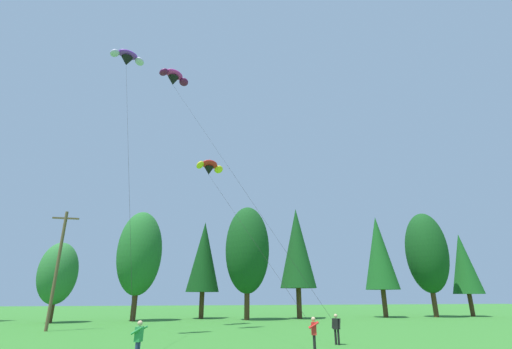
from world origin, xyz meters
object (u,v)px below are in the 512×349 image
object	(u,v)px
parafoil_kite_high_purple	(127,58)
parafoil_kite_far_magenta	(174,77)
kite_flyer_near	(139,338)
utility_pole	(58,265)
kite_flyer_mid	(314,332)
kite_flyer_far	(336,327)
parafoil_kite_mid_red_yellow	(209,167)

from	to	relation	value
parafoil_kite_high_purple	parafoil_kite_far_magenta	distance (m)	9.13
kite_flyer_near	utility_pole	bearing A→B (deg)	116.91
kite_flyer_mid	parafoil_kite_high_purple	xyz separation A→B (m)	(-12.32, 8.33, 20.79)
parafoil_kite_far_magenta	kite_flyer_far	bearing A→B (deg)	-49.48
parafoil_kite_high_purple	parafoil_kite_far_magenta	xyz separation A→B (m)	(3.60, 7.55, 3.66)
utility_pole	parafoil_kite_high_purple	xyz separation A→B (m)	(4.69, -7.53, 16.55)
kite_flyer_mid	parafoil_kite_high_purple	world-z (taller)	parafoil_kite_high_purple
kite_flyer_near	parafoil_kite_high_purple	world-z (taller)	parafoil_kite_high_purple
kite_flyer_far	kite_flyer_mid	bearing A→B (deg)	-132.22
parafoil_kite_high_purple	kite_flyer_mid	bearing A→B (deg)	-34.05
parafoil_kite_high_purple	utility_pole	bearing A→B (deg)	121.93
kite_flyer_near	kite_flyer_far	world-z (taller)	same
kite_flyer_far	parafoil_kite_far_magenta	size ratio (longest dim) A/B	0.07
utility_pole	parafoil_kite_far_magenta	size ratio (longest dim) A/B	0.40
kite_flyer_near	parafoil_kite_far_magenta	size ratio (longest dim) A/B	0.07
utility_pole	parafoil_kite_mid_red_yellow	world-z (taller)	parafoil_kite_mid_red_yellow
parafoil_kite_mid_red_yellow	parafoil_kite_far_magenta	distance (m)	12.08
kite_flyer_near	parafoil_kite_mid_red_yellow	distance (m)	20.08
kite_flyer_far	parafoil_kite_high_purple	size ratio (longest dim) A/B	0.08
kite_flyer_mid	parafoil_kite_far_magenta	size ratio (longest dim) A/B	0.07
kite_flyer_near	parafoil_kite_far_magenta	xyz separation A→B (m)	(-0.30, 16.93, 24.45)
kite_flyer_mid	parafoil_kite_far_magenta	distance (m)	30.43
kite_flyer_far	parafoil_kite_high_purple	xyz separation A→B (m)	(-14.82, 5.58, 20.80)
kite_flyer_near	kite_flyer_mid	xyz separation A→B (m)	(8.43, 1.05, 0.00)
parafoil_kite_high_purple	parafoil_kite_far_magenta	bearing A→B (deg)	64.54
kite_flyer_near	parafoil_kite_high_purple	size ratio (longest dim) A/B	0.08
kite_flyer_mid	parafoil_kite_mid_red_yellow	distance (m)	19.50
utility_pole	parafoil_kite_far_magenta	bearing A→B (deg)	0.17
kite_flyer_far	parafoil_kite_mid_red_yellow	bearing A→B (deg)	123.50
parafoil_kite_far_magenta	utility_pole	bearing A→B (deg)	-179.83
parafoil_kite_high_purple	parafoil_kite_mid_red_yellow	world-z (taller)	parafoil_kite_high_purple
utility_pole	kite_flyer_near	world-z (taller)	utility_pole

